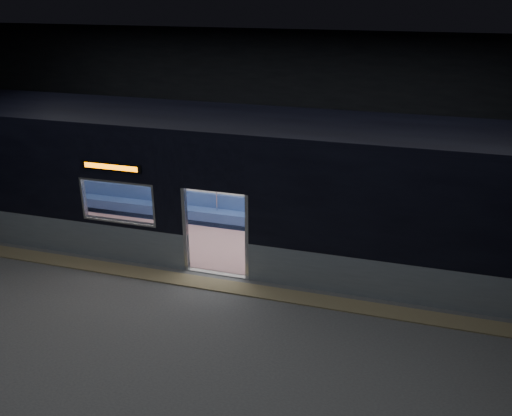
% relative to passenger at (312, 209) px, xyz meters
% --- Properties ---
extents(station_floor, '(24.00, 14.00, 0.01)m').
position_rel_passenger_xyz_m(station_floor, '(-1.70, -3.55, -0.84)').
color(station_floor, '#47494C').
rests_on(station_floor, ground).
extents(station_envelope, '(24.00, 14.00, 5.00)m').
position_rel_passenger_xyz_m(station_envelope, '(-1.70, -3.55, 2.82)').
color(station_envelope, black).
rests_on(station_envelope, station_floor).
extents(tactile_strip, '(22.80, 0.50, 0.03)m').
position_rel_passenger_xyz_m(tactile_strip, '(-1.70, -3.00, -0.82)').
color(tactile_strip, '#8C7F59').
rests_on(tactile_strip, station_floor).
extents(metro_car, '(18.00, 3.04, 3.35)m').
position_rel_passenger_xyz_m(metro_car, '(-1.70, -1.00, 1.01)').
color(metro_car, gray).
rests_on(metro_car, station_floor).
extents(passenger, '(0.44, 0.76, 1.47)m').
position_rel_passenger_xyz_m(passenger, '(0.00, 0.00, 0.00)').
color(passenger, black).
rests_on(passenger, metro_car).
extents(handbag, '(0.29, 0.26, 0.14)m').
position_rel_passenger_xyz_m(handbag, '(-0.03, -0.25, -0.14)').
color(handbag, black).
rests_on(handbag, passenger).
extents(transit_map, '(1.04, 0.03, 0.68)m').
position_rel_passenger_xyz_m(transit_map, '(-0.39, 0.31, 0.65)').
color(transit_map, white).
rests_on(transit_map, metro_car).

